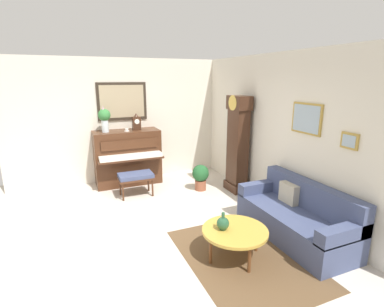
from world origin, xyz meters
TOP-DOWN VIEW (x-y plane):
  - ground_plane at (0.00, 0.00)m, footprint 6.40×6.00m
  - wall_left at (-2.60, 0.00)m, footprint 0.13×4.90m
  - wall_back at (0.01, 2.40)m, footprint 5.30×0.13m
  - area_rug at (1.30, 0.92)m, footprint 2.10×1.50m
  - piano at (-2.23, 0.08)m, footprint 0.87×1.44m
  - piano_bench at (-1.42, 0.07)m, footprint 0.42×0.70m
  - grandfather_clock at (-0.87, 2.12)m, footprint 0.52×0.34m
  - couch at (1.12, 1.96)m, footprint 1.90×0.80m
  - coffee_table at (1.23, 0.81)m, footprint 0.88×0.88m
  - mantel_clock at (-2.23, 0.31)m, footprint 0.13×0.18m
  - flower_vase at (-2.23, -0.37)m, footprint 0.26×0.26m
  - teacup at (-2.16, 0.08)m, footprint 0.12×0.12m
  - green_jug at (1.16, 0.66)m, footprint 0.17×0.17m
  - potted_plant at (-1.20, 1.42)m, footprint 0.36×0.36m

SIDE VIEW (x-z plane):
  - ground_plane at x=0.00m, z-range -0.10..0.00m
  - area_rug at x=1.30m, z-range 0.00..0.01m
  - couch at x=1.12m, z-range -0.11..0.73m
  - potted_plant at x=-1.20m, z-range 0.04..0.60m
  - coffee_table at x=1.23m, z-range 0.18..0.59m
  - piano_bench at x=-1.42m, z-range 0.17..0.65m
  - green_jug at x=1.16m, z-range 0.38..0.62m
  - piano at x=-2.23m, z-range 0.01..1.23m
  - grandfather_clock at x=-0.87m, z-range -0.05..1.98m
  - teacup at x=-2.16m, z-range 1.22..1.28m
  - mantel_clock at x=-2.23m, z-range 1.21..1.59m
  - wall_back at x=0.01m, z-range 0.00..2.80m
  - wall_left at x=-2.60m, z-range 0.01..2.81m
  - flower_vase at x=-2.23m, z-range 1.25..1.83m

